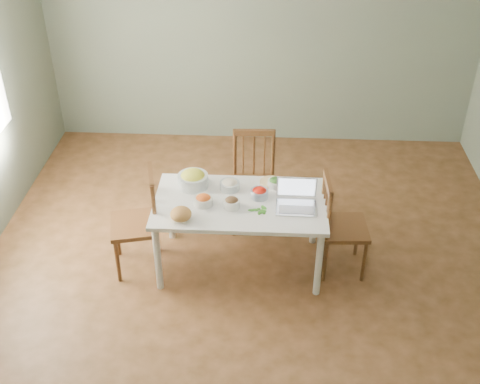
# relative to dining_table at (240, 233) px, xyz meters

# --- Properties ---
(floor) EXTENTS (5.00, 5.00, 0.00)m
(floor) POSITION_rel_dining_table_xyz_m (0.12, -0.06, -0.35)
(floor) COLOR #412810
(floor) RESTS_ON ground
(wall_back) EXTENTS (5.00, 0.00, 2.70)m
(wall_back) POSITION_rel_dining_table_xyz_m (0.12, 2.44, 1.00)
(wall_back) COLOR #60695D
(wall_back) RESTS_ON ground
(dining_table) EXTENTS (1.49, 0.84, 0.70)m
(dining_table) POSITION_rel_dining_table_xyz_m (0.00, 0.00, 0.00)
(dining_table) COLOR white
(dining_table) RESTS_ON floor
(chair_far) EXTENTS (0.45, 0.43, 0.98)m
(chair_far) POSITION_rel_dining_table_xyz_m (0.10, 0.60, 0.14)
(chair_far) COLOR #331E0A
(chair_far) RESTS_ON floor
(chair_left) EXTENTS (0.50, 0.51, 0.98)m
(chair_left) POSITION_rel_dining_table_xyz_m (-0.93, -0.07, 0.14)
(chair_left) COLOR #331E0A
(chair_left) RESTS_ON floor
(chair_right) EXTENTS (0.42, 0.44, 0.95)m
(chair_right) POSITION_rel_dining_table_xyz_m (0.92, -0.00, 0.13)
(chair_right) COLOR #331E0A
(chair_right) RESTS_ON floor
(bread_boule) EXTENTS (0.22, 0.22, 0.12)m
(bread_boule) POSITION_rel_dining_table_xyz_m (-0.47, -0.29, 0.41)
(bread_boule) COLOR #B27733
(bread_boule) RESTS_ON dining_table
(butter_stick) EXTENTS (0.10, 0.05, 0.03)m
(butter_stick) POSITION_rel_dining_table_xyz_m (-0.47, -0.32, 0.36)
(butter_stick) COLOR white
(butter_stick) RESTS_ON dining_table
(bowl_squash) EXTENTS (0.36, 0.36, 0.16)m
(bowl_squash) POSITION_rel_dining_table_xyz_m (-0.43, 0.22, 0.43)
(bowl_squash) COLOR #F7E842
(bowl_squash) RESTS_ON dining_table
(bowl_carrot) EXTENTS (0.18, 0.18, 0.09)m
(bowl_carrot) POSITION_rel_dining_table_xyz_m (-0.31, -0.06, 0.39)
(bowl_carrot) COLOR #C75A00
(bowl_carrot) RESTS_ON dining_table
(bowl_onion) EXTENTS (0.22, 0.22, 0.09)m
(bowl_onion) POSITION_rel_dining_table_xyz_m (-0.10, 0.19, 0.40)
(bowl_onion) COLOR white
(bowl_onion) RESTS_ON dining_table
(bowl_mushroom) EXTENTS (0.17, 0.17, 0.09)m
(bowl_mushroom) POSITION_rel_dining_table_xyz_m (-0.07, -0.09, 0.40)
(bowl_mushroom) COLOR #351A11
(bowl_mushroom) RESTS_ON dining_table
(bowl_redpep) EXTENTS (0.20, 0.20, 0.09)m
(bowl_redpep) POSITION_rel_dining_table_xyz_m (0.17, 0.08, 0.39)
(bowl_redpep) COLOR #B11F0E
(bowl_redpep) RESTS_ON dining_table
(bowl_broccoli) EXTENTS (0.15, 0.15, 0.09)m
(bowl_broccoli) POSITION_rel_dining_table_xyz_m (0.30, 0.25, 0.39)
(bowl_broccoli) COLOR #286328
(bowl_broccoli) RESTS_ON dining_table
(flatbread) EXTENTS (0.26, 0.26, 0.02)m
(flatbread) POSITION_rel_dining_table_xyz_m (0.26, 0.31, 0.36)
(flatbread) COLOR beige
(flatbread) RESTS_ON dining_table
(basil_bunch) EXTENTS (0.18, 0.18, 0.02)m
(basil_bunch) POSITION_rel_dining_table_xyz_m (0.15, -0.12, 0.36)
(basil_bunch) COLOR #195715
(basil_bunch) RESTS_ON dining_table
(laptop) EXTENTS (0.35, 0.29, 0.24)m
(laptop) POSITION_rel_dining_table_xyz_m (0.48, -0.08, 0.47)
(laptop) COLOR silver
(laptop) RESTS_ON dining_table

